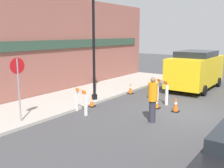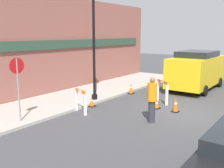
# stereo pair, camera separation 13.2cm
# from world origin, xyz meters

# --- Properties ---
(ground_plane) EXTENTS (60.00, 60.00, 0.00)m
(ground_plane) POSITION_xyz_m (0.00, 0.00, 0.00)
(ground_plane) COLOR #424244
(sidewalk_slab) EXTENTS (18.00, 3.35, 0.12)m
(sidewalk_slab) POSITION_xyz_m (0.00, 6.18, 0.06)
(sidewalk_slab) COLOR #ADA89E
(sidewalk_slab) RESTS_ON ground_plane
(storefront_facade) EXTENTS (18.00, 0.22, 5.50)m
(storefront_facade) POSITION_xyz_m (0.00, 7.93, 2.75)
(storefront_facade) COLOR #93564C
(storefront_facade) RESTS_ON ground_plane
(streetlamp_post) EXTENTS (0.44, 0.44, 6.10)m
(streetlamp_post) POSITION_xyz_m (-0.66, 4.91, 3.98)
(streetlamp_post) COLOR black
(streetlamp_post) RESTS_ON sidewalk_slab
(stop_sign) EXTENTS (0.60, 0.06, 2.42)m
(stop_sign) POSITION_xyz_m (-4.94, 5.03, 1.74)
(stop_sign) COLOR gray
(stop_sign) RESTS_ON sidewalk_slab
(barricade_0) EXTENTS (0.69, 0.88, 1.15)m
(barricade_0) POSITION_xyz_m (1.09, 2.01, 0.63)
(barricade_0) COLOR white
(barricade_0) RESTS_ON ground_plane
(barricade_1) EXTENTS (0.43, 0.90, 1.05)m
(barricade_1) POSITION_xyz_m (-2.55, 4.11, 0.57)
(barricade_1) COLOR white
(barricade_1) RESTS_ON ground_plane
(traffic_cone_0) EXTENTS (0.30, 0.30, 0.50)m
(traffic_cone_0) POSITION_xyz_m (1.85, 3.02, 0.24)
(traffic_cone_0) COLOR black
(traffic_cone_0) RESTS_ON ground_plane
(traffic_cone_1) EXTENTS (0.30, 0.30, 0.50)m
(traffic_cone_1) POSITION_xyz_m (-1.48, 4.40, 0.24)
(traffic_cone_1) COLOR black
(traffic_cone_1) RESTS_ON ground_plane
(traffic_cone_2) EXTENTS (0.30, 0.30, 0.67)m
(traffic_cone_2) POSITION_xyz_m (0.03, 0.85, 0.32)
(traffic_cone_2) COLOR black
(traffic_cone_2) RESTS_ON ground_plane
(traffic_cone_3) EXTENTS (0.30, 0.30, 0.46)m
(traffic_cone_3) POSITION_xyz_m (0.04, 1.77, 0.22)
(traffic_cone_3) COLOR black
(traffic_cone_3) RESTS_ON ground_plane
(traffic_cone_4) EXTENTS (0.30, 0.30, 0.66)m
(traffic_cone_4) POSITION_xyz_m (1.91, 4.34, 0.32)
(traffic_cone_4) COLOR black
(traffic_cone_4) RESTS_ON ground_plane
(person_worker) EXTENTS (0.50, 0.50, 1.78)m
(person_worker) POSITION_xyz_m (-1.81, 1.06, 0.96)
(person_worker) COLOR #33333D
(person_worker) RESTS_ON ground_plane
(work_van) EXTENTS (5.02, 2.27, 2.37)m
(work_van) POSITION_xyz_m (5.39, 1.77, 1.29)
(work_van) COLOR yellow
(work_van) RESTS_ON ground_plane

